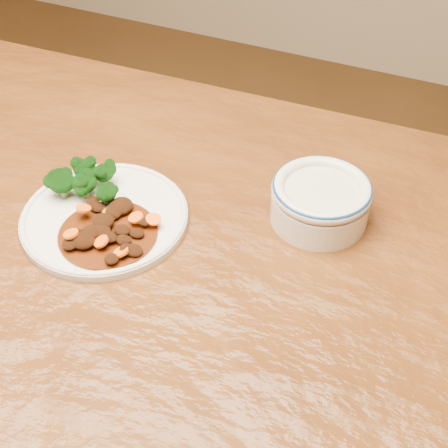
% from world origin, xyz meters
% --- Properties ---
extents(dining_table, '(1.53, 0.95, 0.75)m').
position_xyz_m(dining_table, '(0.00, 0.00, 0.67)').
color(dining_table, '#603311').
rests_on(dining_table, ground).
extents(dinner_plate, '(0.24, 0.24, 0.01)m').
position_xyz_m(dinner_plate, '(0.02, 0.06, 0.76)').
color(dinner_plate, silver).
rests_on(dinner_plate, dining_table).
extents(broccoli_florets, '(0.10, 0.08, 0.04)m').
position_xyz_m(broccoli_florets, '(-0.03, 0.09, 0.78)').
color(broccoli_florets, '#76924B').
rests_on(broccoli_florets, dinner_plate).
extents(mince_stew, '(0.13, 0.13, 0.03)m').
position_xyz_m(mince_stew, '(0.04, 0.02, 0.77)').
color(mince_stew, '#4C1B08').
rests_on(mince_stew, dinner_plate).
extents(dip_bowl, '(0.14, 0.14, 0.06)m').
position_xyz_m(dip_bowl, '(0.29, 0.18, 0.78)').
color(dip_bowl, beige).
rests_on(dip_bowl, dining_table).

